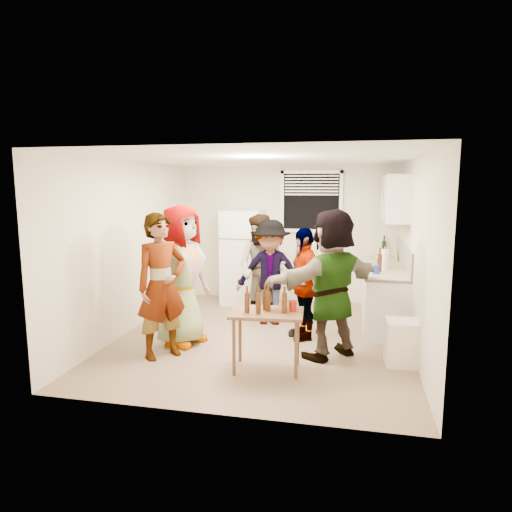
% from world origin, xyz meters
% --- Properties ---
extents(room, '(4.00, 4.50, 2.50)m').
position_xyz_m(room, '(0.00, 0.00, 0.00)').
color(room, beige).
rests_on(room, ground).
extents(window, '(1.12, 0.10, 1.06)m').
position_xyz_m(window, '(0.45, 2.21, 1.85)').
color(window, white).
rests_on(window, room).
extents(refrigerator, '(0.70, 0.70, 1.70)m').
position_xyz_m(refrigerator, '(-0.75, 1.88, 0.85)').
color(refrigerator, white).
rests_on(refrigerator, ground).
extents(counter_lower, '(0.60, 2.20, 0.86)m').
position_xyz_m(counter_lower, '(1.70, 1.15, 0.43)').
color(counter_lower, white).
rests_on(counter_lower, ground).
extents(countertop, '(0.64, 2.22, 0.04)m').
position_xyz_m(countertop, '(1.70, 1.15, 0.88)').
color(countertop, '#BEB69C').
rests_on(countertop, counter_lower).
extents(backsplash, '(0.03, 2.20, 0.36)m').
position_xyz_m(backsplash, '(1.99, 1.15, 1.08)').
color(backsplash, beige).
rests_on(backsplash, countertop).
extents(upper_cabinets, '(0.34, 1.60, 0.70)m').
position_xyz_m(upper_cabinets, '(1.83, 1.35, 1.95)').
color(upper_cabinets, white).
rests_on(upper_cabinets, room).
extents(kettle, '(0.26, 0.23, 0.20)m').
position_xyz_m(kettle, '(1.65, 1.41, 0.90)').
color(kettle, silver).
rests_on(kettle, countertop).
extents(paper_towel, '(0.13, 0.13, 0.29)m').
position_xyz_m(paper_towel, '(1.68, 0.91, 0.90)').
color(paper_towel, white).
rests_on(paper_towel, countertop).
extents(wine_bottle, '(0.07, 0.07, 0.27)m').
position_xyz_m(wine_bottle, '(1.75, 2.14, 0.90)').
color(wine_bottle, black).
rests_on(wine_bottle, countertop).
extents(beer_bottle_counter, '(0.07, 0.07, 0.26)m').
position_xyz_m(beer_bottle_counter, '(1.60, 0.65, 0.90)').
color(beer_bottle_counter, '#47230C').
rests_on(beer_bottle_counter, countertop).
extents(blue_cup, '(0.09, 0.09, 0.13)m').
position_xyz_m(blue_cup, '(1.54, 0.46, 0.90)').
color(blue_cup, '#183CAB').
rests_on(blue_cup, countertop).
extents(picture_frame, '(0.02, 0.20, 0.16)m').
position_xyz_m(picture_frame, '(1.92, 1.76, 0.98)').
color(picture_frame, gold).
rests_on(picture_frame, countertop).
extents(trash_bin, '(0.40, 0.40, 0.55)m').
position_xyz_m(trash_bin, '(1.82, -0.61, 0.25)').
color(trash_bin, white).
rests_on(trash_bin, ground).
extents(serving_table, '(0.88, 0.62, 0.70)m').
position_xyz_m(serving_table, '(0.26, -1.10, 0.00)').
color(serving_table, brown).
rests_on(serving_table, ground).
extents(beer_bottle_table, '(0.06, 0.06, 0.22)m').
position_xyz_m(beer_bottle_table, '(0.22, -1.02, 0.70)').
color(beer_bottle_table, '#47230C').
rests_on(beer_bottle_table, serving_table).
extents(red_cup, '(0.09, 0.09, 0.12)m').
position_xyz_m(red_cup, '(0.55, -1.02, 0.70)').
color(red_cup, '#9C170B').
rests_on(red_cup, serving_table).
extents(guest_grey, '(2.09, 1.47, 0.60)m').
position_xyz_m(guest_grey, '(-1.03, -0.44, 0.00)').
color(guest_grey, gray).
rests_on(guest_grey, ground).
extents(guest_stripe, '(1.81, 1.69, 0.44)m').
position_xyz_m(guest_stripe, '(-1.10, -0.95, 0.00)').
color(guest_stripe, '#141933').
rests_on(guest_stripe, ground).
extents(guest_back_left, '(1.31, 1.87, 0.64)m').
position_xyz_m(guest_back_left, '(-0.17, 0.78, 0.00)').
color(guest_back_left, '#503221').
rests_on(guest_back_left, ground).
extents(guest_back_right, '(1.18, 1.71, 0.60)m').
position_xyz_m(guest_back_right, '(-0.03, 0.69, 0.00)').
color(guest_back_right, '#39393D').
rests_on(guest_back_right, ground).
extents(guest_black, '(1.82, 1.52, 0.38)m').
position_xyz_m(guest_black, '(0.56, 0.12, 0.00)').
color(guest_black, black).
rests_on(guest_black, ground).
extents(guest_orange, '(2.56, 2.56, 0.55)m').
position_xyz_m(guest_orange, '(0.97, -0.51, 0.00)').
color(guest_orange, '#F59150').
rests_on(guest_orange, ground).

